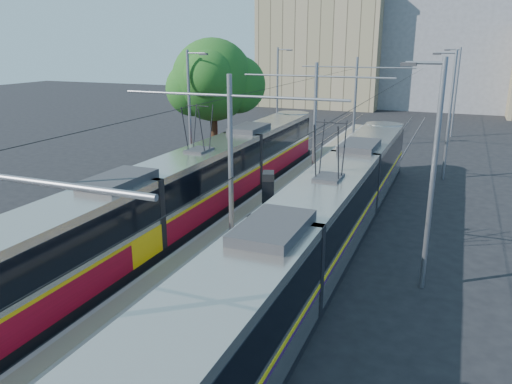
% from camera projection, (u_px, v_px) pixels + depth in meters
% --- Properties ---
extents(ground, '(160.00, 160.00, 0.00)m').
position_uv_depth(ground, '(108.00, 366.00, 13.55)').
color(ground, black).
rests_on(ground, ground).
extents(platform, '(4.00, 50.00, 0.30)m').
position_uv_depth(platform, '(298.00, 193.00, 28.56)').
color(platform, gray).
rests_on(platform, ground).
extents(tactile_strip_left, '(0.70, 50.00, 0.01)m').
position_uv_depth(tactile_strip_left, '(275.00, 188.00, 29.04)').
color(tactile_strip_left, gray).
rests_on(tactile_strip_left, platform).
extents(tactile_strip_right, '(0.70, 50.00, 0.01)m').
position_uv_depth(tactile_strip_right, '(323.00, 193.00, 27.99)').
color(tactile_strip_right, gray).
rests_on(tactile_strip_right, platform).
extents(rails, '(8.71, 70.00, 0.03)m').
position_uv_depth(rails, '(298.00, 195.00, 28.60)').
color(rails, gray).
rests_on(rails, ground).
extents(tram_left, '(2.43, 31.69, 5.50)m').
position_uv_depth(tram_left, '(200.00, 182.00, 24.98)').
color(tram_left, black).
rests_on(tram_left, ground).
extents(tram_right, '(2.43, 31.24, 5.50)m').
position_uv_depth(tram_right, '(327.00, 213.00, 19.99)').
color(tram_right, black).
rests_on(tram_right, ground).
extents(catenary, '(9.20, 70.00, 7.00)m').
position_uv_depth(catenary, '(283.00, 124.00, 24.78)').
color(catenary, gray).
rests_on(catenary, platform).
extents(street_lamps, '(15.18, 38.22, 8.00)m').
position_uv_depth(street_lamps, '(319.00, 113.00, 30.94)').
color(street_lamps, gray).
rests_on(street_lamps, ground).
extents(shelter, '(0.86, 1.08, 2.09)m').
position_uv_depth(shelter, '(268.00, 192.00, 24.46)').
color(shelter, black).
rests_on(shelter, platform).
extents(tree, '(6.02, 5.56, 8.74)m').
position_uv_depth(tree, '(219.00, 81.00, 33.33)').
color(tree, '#382314').
rests_on(tree, ground).
extents(building_left, '(16.32, 12.24, 15.34)m').
position_uv_depth(building_left, '(325.00, 48.00, 68.11)').
color(building_left, '#9A8968').
rests_on(building_left, ground).
extents(building_centre, '(18.36, 14.28, 16.44)m').
position_uv_depth(building_centre, '(452.00, 44.00, 65.69)').
color(building_centre, gray).
rests_on(building_centre, ground).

